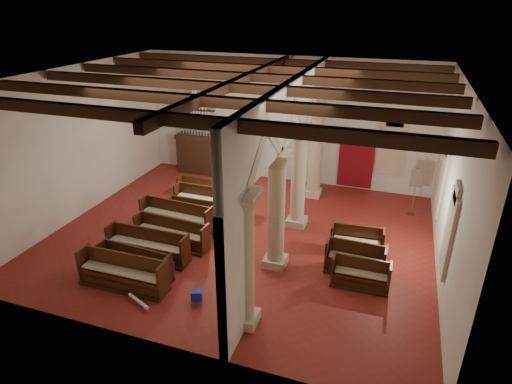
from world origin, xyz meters
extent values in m
plane|color=maroon|center=(0.00, 0.00, 0.00)|extent=(14.00, 14.00, 0.00)
plane|color=#2F200F|center=(0.00, 0.00, 6.00)|extent=(14.00, 14.00, 0.00)
cube|color=white|center=(0.00, 6.00, 3.00)|extent=(14.00, 0.02, 6.00)
cube|color=white|center=(0.00, -6.00, 3.00)|extent=(14.00, 0.02, 6.00)
cube|color=white|center=(-7.00, 0.00, 3.00)|extent=(0.02, 12.00, 6.00)
cube|color=white|center=(7.00, 0.00, 3.00)|extent=(0.02, 12.00, 6.00)
cube|color=beige|center=(1.80, -4.50, 0.15)|extent=(0.75, 0.75, 0.30)
cylinder|color=beige|center=(1.80, -4.50, 1.95)|extent=(0.56, 0.56, 3.30)
cube|color=beige|center=(1.80, -1.50, 0.15)|extent=(0.75, 0.75, 0.30)
cylinder|color=beige|center=(1.80, -1.50, 1.95)|extent=(0.56, 0.56, 3.30)
cube|color=beige|center=(1.80, 1.50, 0.15)|extent=(0.75, 0.75, 0.30)
cylinder|color=beige|center=(1.80, 1.50, 1.95)|extent=(0.56, 0.56, 3.30)
cube|color=beige|center=(1.80, 4.50, 0.15)|extent=(0.75, 0.75, 0.30)
cylinder|color=beige|center=(1.80, 4.50, 1.95)|extent=(0.56, 0.56, 3.30)
cube|color=white|center=(1.80, 0.00, 5.04)|extent=(0.25, 11.90, 1.93)
cube|color=#306E5B|center=(6.98, -1.50, 2.20)|extent=(0.03, 1.00, 2.20)
cube|color=#306E5B|center=(6.98, 2.50, 2.20)|extent=(0.03, 1.00, 2.20)
cube|color=#306E5B|center=(5.00, 5.98, 2.20)|extent=(1.00, 0.03, 2.20)
cube|color=#371F11|center=(-4.50, 5.50, 0.90)|extent=(2.00, 0.80, 1.80)
cube|color=#371F11|center=(-4.50, 5.50, 1.90)|extent=(2.10, 0.85, 0.20)
cube|color=#3C1E13|center=(-3.23, 5.50, 0.05)|extent=(0.52, 0.52, 0.11)
cube|color=#3C1E13|center=(-3.23, 5.50, 0.58)|extent=(0.25, 0.25, 1.17)
cube|color=#3C1E13|center=(-3.23, 5.42, 1.22)|extent=(0.56, 0.46, 0.21)
cube|color=maroon|center=(3.50, 5.92, 1.15)|extent=(1.60, 0.06, 2.10)
cylinder|color=gold|center=(3.50, 5.90, 2.25)|extent=(1.80, 0.04, 0.04)
cone|color=#371F11|center=(6.15, 3.99, 0.06)|extent=(0.33, 0.33, 0.11)
cylinder|color=gold|center=(6.15, 3.99, 1.11)|extent=(0.04, 0.04, 2.21)
cylinder|color=gold|center=(6.15, 3.99, 2.12)|extent=(0.04, 0.65, 0.03)
cube|color=#1D1752|center=(6.15, 3.97, 1.66)|extent=(0.51, 0.03, 0.78)
cube|color=#16299A|center=(0.15, -4.16, 0.26)|extent=(0.39, 0.35, 0.32)
cube|color=#14158F|center=(-1.34, -3.19, 0.27)|extent=(0.39, 0.34, 0.34)
cube|color=navy|center=(-0.67, -0.69, 0.28)|extent=(0.40, 0.35, 0.35)
cylinder|color=white|center=(-1.42, -4.85, 0.16)|extent=(0.91, 0.48, 0.10)
cylinder|color=silver|center=(-2.89, -2.82, 0.16)|extent=(1.15, 0.13, 0.11)
cube|color=#371F11|center=(-2.35, -4.22, 0.05)|extent=(2.93, 0.77, 0.11)
cube|color=#40260D|center=(-2.35, -4.27, 0.35)|extent=(2.78, 0.45, 0.49)
cube|color=#40260D|center=(-2.35, -4.02, 0.62)|extent=(2.78, 0.09, 1.03)
cube|color=#40260D|center=(-3.78, -4.19, 0.62)|extent=(0.08, 0.65, 1.03)
cube|color=#40260D|center=(-0.92, -4.19, 0.62)|extent=(0.08, 0.65, 1.03)
cube|color=#C7B693|center=(-2.35, -4.27, 0.62)|extent=(2.67, 0.40, 0.05)
cube|color=#371F11|center=(-2.33, -3.62, 0.05)|extent=(2.63, 0.87, 0.10)
cube|color=#411A0E|center=(-2.33, -3.67, 0.32)|extent=(2.46, 0.56, 0.44)
cube|color=#411A0E|center=(-2.33, -3.44, 0.57)|extent=(2.44, 0.24, 0.93)
cube|color=#411A0E|center=(-3.59, -3.60, 0.57)|extent=(0.11, 0.59, 0.93)
cube|color=#411A0E|center=(-1.07, -3.60, 0.57)|extent=(0.11, 0.59, 0.93)
cube|color=#C7B693|center=(-2.33, -3.67, 0.57)|extent=(2.36, 0.52, 0.05)
cube|color=#371F11|center=(-2.51, -2.54, 0.05)|extent=(2.99, 0.75, 0.11)
cube|color=#4C2E10|center=(-2.51, -2.59, 0.34)|extent=(2.84, 0.44, 0.47)
cube|color=#4C2E10|center=(-2.51, -2.35, 0.60)|extent=(2.83, 0.09, 1.00)
cube|color=#4C2E10|center=(-3.97, -2.52, 0.60)|extent=(0.08, 0.63, 1.00)
cube|color=#4C2E10|center=(-1.05, -2.52, 0.60)|extent=(0.08, 0.63, 1.00)
cube|color=#C7B693|center=(-2.51, -2.59, 0.60)|extent=(2.72, 0.39, 0.05)
cube|color=#371F11|center=(-2.16, -1.50, 0.05)|extent=(2.91, 0.87, 0.10)
cube|color=#4B2C10|center=(-2.16, -1.55, 0.33)|extent=(2.74, 0.56, 0.45)
cube|color=#4B2C10|center=(-2.16, -1.32, 0.58)|extent=(2.72, 0.23, 0.95)
cube|color=#4B2C10|center=(-3.56, -1.48, 0.58)|extent=(0.11, 0.60, 0.95)
cube|color=#4B2C10|center=(-0.77, -1.48, 0.58)|extent=(0.11, 0.60, 0.95)
cube|color=#C7B693|center=(-2.16, -1.55, 0.58)|extent=(2.63, 0.51, 0.05)
cube|color=#371F11|center=(-2.64, -0.28, 0.05)|extent=(3.06, 0.94, 0.10)
cube|color=#44280E|center=(-2.64, -0.33, 0.34)|extent=(2.89, 0.61, 0.47)
cube|color=#44280E|center=(-2.64, -0.09, 0.60)|extent=(2.87, 0.27, 0.99)
cube|color=#44280E|center=(-4.12, -0.26, 0.60)|extent=(0.12, 0.63, 0.99)
cube|color=#44280E|center=(-1.17, -0.26, 0.60)|extent=(0.12, 0.63, 0.99)
cube|color=#C7B693|center=(-2.64, -0.33, 0.60)|extent=(2.77, 0.56, 0.05)
cube|color=#371F11|center=(-2.09, 0.43, 0.05)|extent=(2.44, 0.68, 0.09)
cube|color=#471E0F|center=(-2.09, 0.39, 0.29)|extent=(2.28, 0.40, 0.41)
cube|color=#471E0F|center=(-2.09, 0.60, 0.52)|extent=(2.28, 0.10, 0.86)
cube|color=#471E0F|center=(-3.26, 0.45, 0.52)|extent=(0.07, 0.54, 0.86)
cube|color=#471E0F|center=(-0.91, 0.45, 0.52)|extent=(0.07, 0.54, 0.86)
cube|color=#C7B693|center=(-2.09, 0.39, 0.52)|extent=(2.19, 0.36, 0.05)
cube|color=#371F11|center=(-1.99, 1.54, 0.05)|extent=(3.22, 0.74, 0.10)
cube|color=#3E240D|center=(-1.99, 1.49, 0.32)|extent=(3.07, 0.44, 0.45)
cube|color=#3E240D|center=(-1.99, 1.72, 0.57)|extent=(3.06, 0.11, 0.94)
cube|color=#3E240D|center=(-3.56, 1.56, 0.57)|extent=(0.08, 0.60, 0.94)
cube|color=#3E240D|center=(-0.42, 1.56, 0.57)|extent=(0.08, 0.60, 0.94)
cube|color=#C7B693|center=(-1.99, 1.49, 0.57)|extent=(2.94, 0.40, 0.05)
cube|color=#371F11|center=(-2.48, 2.48, 0.05)|extent=(2.96, 0.66, 0.09)
cube|color=#41180D|center=(-2.48, 2.44, 0.30)|extent=(2.81, 0.38, 0.41)
cube|color=#41180D|center=(-2.48, 2.65, 0.53)|extent=(2.81, 0.08, 0.87)
cube|color=#41180D|center=(-3.92, 2.50, 0.53)|extent=(0.07, 0.55, 0.87)
cube|color=#41180D|center=(-1.03, 2.50, 0.53)|extent=(0.07, 0.55, 0.87)
cube|color=#C7B693|center=(-2.48, 2.44, 0.53)|extent=(2.70, 0.34, 0.05)
cube|color=#371F11|center=(4.67, -1.80, 0.05)|extent=(1.80, 0.67, 0.09)
cube|color=#432A0E|center=(4.67, -1.84, 0.30)|extent=(1.64, 0.39, 0.42)
cube|color=#432A0E|center=(4.67, -1.63, 0.54)|extent=(1.64, 0.08, 0.88)
cube|color=#432A0E|center=(3.81, -1.78, 0.54)|extent=(0.07, 0.56, 0.88)
cube|color=#432A0E|center=(5.53, -1.78, 0.54)|extent=(0.07, 0.56, 0.88)
cube|color=#C7B693|center=(4.67, -1.84, 0.54)|extent=(1.58, 0.35, 0.05)
cube|color=#371F11|center=(4.41, -1.11, 0.05)|extent=(1.93, 0.78, 0.11)
cube|color=#40260D|center=(4.41, -1.16, 0.34)|extent=(1.77, 0.46, 0.47)
cube|color=#40260D|center=(4.41, -0.92, 0.61)|extent=(1.76, 0.12, 1.00)
cube|color=#40260D|center=(3.49, -1.09, 0.61)|extent=(0.09, 0.63, 1.00)
cube|color=#40260D|center=(5.33, -1.09, 0.61)|extent=(0.09, 0.63, 1.00)
cube|color=#C7B693|center=(4.41, -1.16, 0.61)|extent=(1.70, 0.42, 0.05)
cube|color=#371F11|center=(4.31, 0.08, 0.05)|extent=(1.86, 0.82, 0.10)
cube|color=#452A0E|center=(4.31, 0.03, 0.33)|extent=(1.69, 0.51, 0.46)
cube|color=#452A0E|center=(4.31, 0.26, 0.59)|extent=(1.67, 0.17, 0.97)
cube|color=#452A0E|center=(3.44, 0.10, 0.59)|extent=(0.11, 0.61, 0.97)
cube|color=#452A0E|center=(5.19, 0.10, 0.59)|extent=(0.11, 0.61, 0.97)
cube|color=#C7B693|center=(4.31, 0.03, 0.59)|extent=(1.63, 0.47, 0.05)
camera|label=1|loc=(5.18, -13.34, 8.30)|focal=30.00mm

